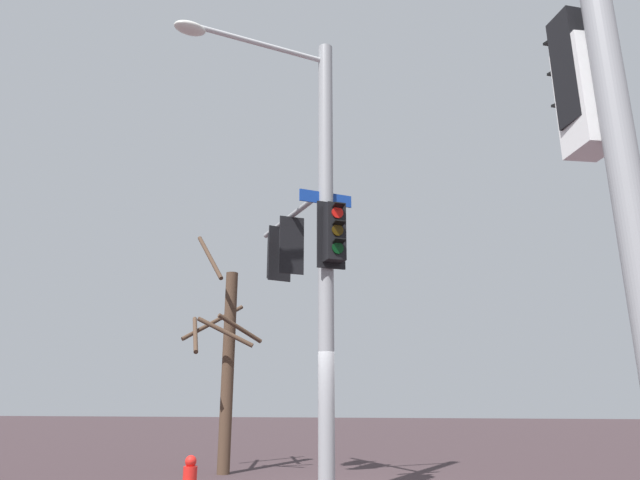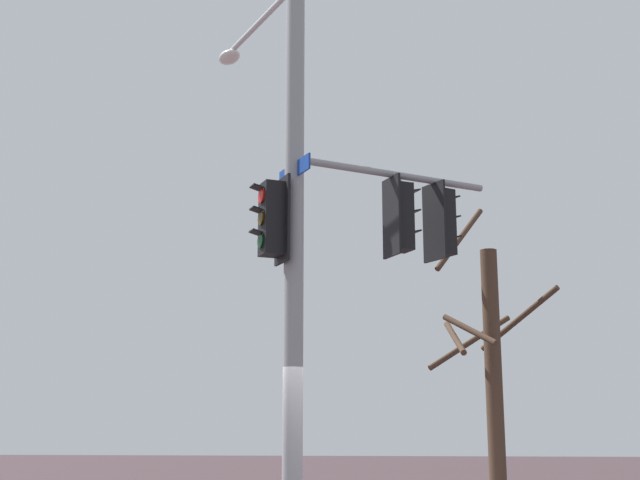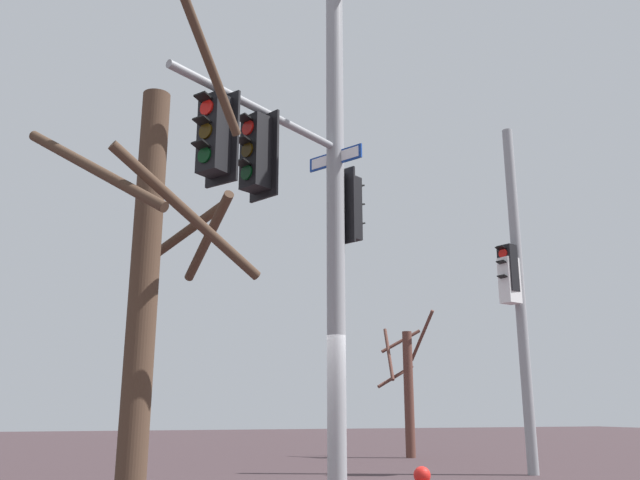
# 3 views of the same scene
# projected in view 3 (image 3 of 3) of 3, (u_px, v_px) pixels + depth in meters

# --- Properties ---
(main_signal_pole_assembly) EXTENTS (4.86, 3.22, 8.88)m
(main_signal_pole_assembly) POSITION_uv_depth(u_px,v_px,m) (321.00, 183.00, 10.36)
(main_signal_pole_assembly) COLOR gray
(main_signal_pole_assembly) RESTS_ON ground
(secondary_pole_assembly) EXTENTS (0.79, 0.44, 8.11)m
(secondary_pole_assembly) POSITION_uv_depth(u_px,v_px,m) (516.00, 286.00, 15.27)
(secondary_pole_assembly) COLOR gray
(secondary_pole_assembly) RESTS_ON ground
(bare_tree_behind_pole) EXTENTS (2.37, 2.10, 5.74)m
(bare_tree_behind_pole) POSITION_uv_depth(u_px,v_px,m) (148.00, 284.00, 6.67)
(bare_tree_behind_pole) COLOR #483426
(bare_tree_behind_pole) RESTS_ON ground
(bare_tree_across_street) EXTENTS (1.55, 1.34, 4.40)m
(bare_tree_across_street) POSITION_uv_depth(u_px,v_px,m) (408.00, 385.00, 20.09)
(bare_tree_across_street) COLOR brown
(bare_tree_across_street) RESTS_ON ground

